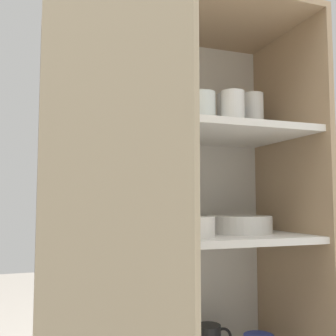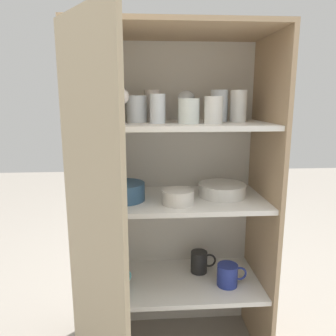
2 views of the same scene
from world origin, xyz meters
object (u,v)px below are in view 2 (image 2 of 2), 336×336
at_px(plate_stack_white, 222,190).
at_px(mixing_bowl_large, 124,191).
at_px(serving_bowl_small, 178,196).
at_px(coffee_mug_primary, 111,277).
at_px(wine_bottle, 96,93).

xyz_separation_m(plate_stack_white, mixing_bowl_large, (-0.42, -0.03, 0.01)).
bearing_deg(serving_bowl_small, coffee_mug_primary, 173.31).
bearing_deg(coffee_mug_primary, serving_bowl_small, -6.69).
xyz_separation_m(wine_bottle, plate_stack_white, (0.54, -0.10, -0.41)).
height_order(wine_bottle, coffee_mug_primary, wine_bottle).
distance_m(mixing_bowl_large, coffee_mug_primary, 0.38).
distance_m(plate_stack_white, serving_bowl_small, 0.22).
relative_size(mixing_bowl_large, serving_bowl_small, 1.37).
distance_m(plate_stack_white, coffee_mug_primary, 0.61).
xyz_separation_m(mixing_bowl_large, coffee_mug_primary, (-0.06, -0.03, -0.38)).
bearing_deg(plate_stack_white, wine_bottle, 169.83).
xyz_separation_m(mixing_bowl_large, serving_bowl_small, (0.22, -0.06, -0.01)).
bearing_deg(serving_bowl_small, plate_stack_white, 24.99).
relative_size(mixing_bowl_large, coffee_mug_primary, 1.32).
bearing_deg(mixing_bowl_large, wine_bottle, 131.52).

